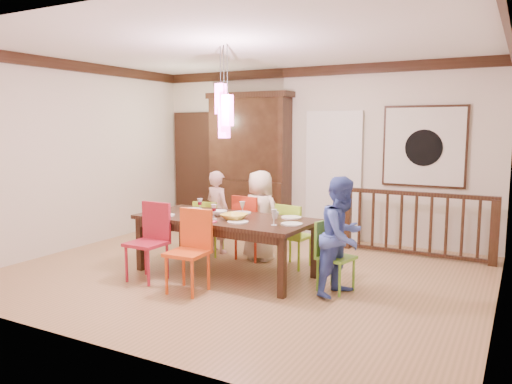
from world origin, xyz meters
The scene contains 37 objects.
floor centered at (0.00, 0.00, 0.00)m, with size 6.00×6.00×0.00m, color #9D7A4C.
ceiling centered at (0.00, 0.00, 2.90)m, with size 6.00×6.00×0.00m, color white.
wall_back centered at (0.00, 2.50, 1.45)m, with size 6.00×6.00×0.00m, color beige.
wall_left centered at (-3.00, 0.00, 1.45)m, with size 5.00×5.00×0.00m, color beige.
wall_right centered at (3.00, 0.00, 1.45)m, with size 5.00×5.00×0.00m, color beige.
crown_molding centered at (0.00, 0.00, 2.82)m, with size 6.00×5.00×0.16m, color black, non-canonical shape.
panel_door centered at (-2.40, 2.45, 1.05)m, with size 1.04×0.07×2.24m, color black.
white_doorway centered at (0.35, 2.46, 1.05)m, with size 0.97×0.05×2.22m, color silver.
painting centered at (1.80, 2.46, 1.60)m, with size 1.25×0.06×1.25m.
pendant_cluster centered at (-0.17, -0.14, 2.11)m, with size 0.27×0.21×1.14m.
dining_table centered at (-0.17, -0.14, 0.67)m, with size 2.34×1.14×0.75m.
chair_far_left centered at (-0.89, 0.57, 0.47)m, with size 0.44×0.44×0.82m.
chair_far_mid centered at (-0.22, 0.68, 0.54)m, with size 0.47×0.47×0.93m.
chair_far_right centered at (0.48, 0.59, 0.50)m, with size 0.43×0.43×0.87m.
chair_near_left centered at (-0.89, -0.84, 0.55)m, with size 0.44×0.44×0.96m.
chair_near_mid centered at (-0.17, -0.96, 0.54)m, with size 0.45×0.45×0.95m.
chair_end_right centered at (1.32, -0.11, 0.47)m, with size 0.45×0.45×0.82m.
china_hutch centered at (-1.17, 2.30, 1.25)m, with size 1.58×0.46×2.50m.
balustrade centered at (1.82, 1.95, 0.50)m, with size 2.22×0.12×0.96m.
person_far_left centered at (-0.87, 0.77, 0.62)m, with size 0.45×0.30×1.24m, color beige.
person_far_mid centered at (-0.10, 0.69, 0.64)m, with size 0.63×0.41×1.29m, color beige.
person_end_right centered at (1.41, -0.19, 0.68)m, with size 0.66×0.51×1.35m, color #425AB9.
serving_bowl centered at (0.03, -0.26, 0.79)m, with size 0.32×0.32×0.08m, color gold.
small_bowl centered at (-0.30, -0.08, 0.78)m, with size 0.21×0.21×0.06m, color white.
cup_left centered at (-0.58, -0.21, 0.80)m, with size 0.12×0.12×0.10m, color silver.
cup_right centered at (0.44, 0.06, 0.79)m, with size 0.10×0.10×0.09m, color silver.
plate_far_left centered at (-0.87, 0.13, 0.76)m, with size 0.26×0.26×0.01m, color white.
plate_far_mid centered at (-0.13, 0.20, 0.76)m, with size 0.26×0.26×0.01m, color white.
plate_far_right centered at (0.60, 0.21, 0.76)m, with size 0.26×0.26×0.01m, color white.
plate_near_left centered at (-0.92, -0.43, 0.76)m, with size 0.26×0.26×0.01m, color white.
plate_near_mid centered at (0.16, -0.38, 0.76)m, with size 0.26×0.26×0.01m, color white.
plate_end_right centered at (0.79, -0.18, 0.76)m, with size 0.26×0.26×0.01m, color white.
wine_glass_a centered at (-0.66, 0.00, 0.84)m, with size 0.08×0.08×0.19m, color #590C19, non-canonical shape.
wine_glass_b centered at (-0.01, 0.03, 0.84)m, with size 0.08×0.08×0.19m, color silver, non-canonical shape.
wine_glass_c centered at (-0.21, -0.34, 0.84)m, with size 0.08×0.08×0.19m, color #590C19, non-canonical shape.
wine_glass_d centered at (0.62, -0.33, 0.84)m, with size 0.08×0.08×0.19m, color silver, non-canonical shape.
napkin centered at (-0.16, -0.55, 0.76)m, with size 0.18×0.14×0.01m, color #D83359.
Camera 1 is at (3.18, -5.49, 1.91)m, focal length 35.00 mm.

